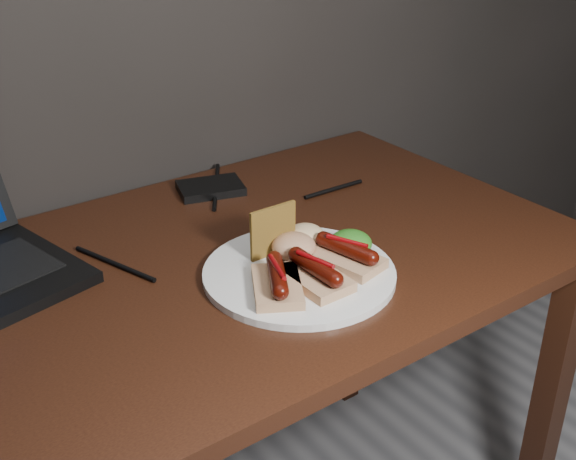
{
  "coord_description": "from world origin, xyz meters",
  "views": [
    {
      "loc": [
        -0.42,
        0.49,
        1.33
      ],
      "look_at": [
        0.17,
        1.3,
        0.82
      ],
      "focal_mm": 45.0,
      "sensor_mm": 36.0,
      "label": 1
    }
  ],
  "objects": [
    {
      "name": "hard_drive",
      "position": [
        0.23,
        1.63,
        0.76
      ],
      "size": [
        0.14,
        0.12,
        0.02
      ],
      "primitive_type": "cube",
      "rotation": [
        0.0,
        0.0,
        -0.29
      ],
      "color": "black",
      "rests_on": "desk"
    },
    {
      "name": "salsa_mound",
      "position": [
        0.19,
        1.3,
        0.78
      ],
      "size": [
        0.07,
        0.07,
        0.04
      ],
      "primitive_type": "ellipsoid",
      "color": "maroon",
      "rests_on": "plate"
    },
    {
      "name": "plate",
      "position": [
        0.17,
        1.27,
        0.76
      ],
      "size": [
        0.31,
        0.31,
        0.01
      ],
      "primitive_type": "cylinder",
      "rotation": [
        0.0,
        0.0,
        0.02
      ],
      "color": "silver",
      "rests_on": "desk"
    },
    {
      "name": "bread_sausage_right",
      "position": [
        0.24,
        1.24,
        0.78
      ],
      "size": [
        0.09,
        0.13,
        0.04
      ],
      "color": "tan",
      "rests_on": "plate"
    },
    {
      "name": "bread_sausage_left",
      "position": [
        0.11,
        1.24,
        0.78
      ],
      "size": [
        0.12,
        0.13,
        0.04
      ],
      "color": "tan",
      "rests_on": "plate"
    },
    {
      "name": "coleslaw_mound",
      "position": [
        0.23,
        1.33,
        0.78
      ],
      "size": [
        0.06,
        0.06,
        0.04
      ],
      "primitive_type": "ellipsoid",
      "color": "beige",
      "rests_on": "plate"
    },
    {
      "name": "desk_cables",
      "position": [
        0.01,
        1.53,
        0.75
      ],
      "size": [
        1.03,
        0.35,
        0.01
      ],
      "color": "black",
      "rests_on": "desk"
    },
    {
      "name": "crispbread",
      "position": [
        0.17,
        1.33,
        0.8
      ],
      "size": [
        0.09,
        0.01,
        0.08
      ],
      "primitive_type": "cube",
      "color": "olive",
      "rests_on": "plate"
    },
    {
      "name": "desk",
      "position": [
        0.0,
        1.38,
        0.66
      ],
      "size": [
        1.4,
        0.7,
        0.75
      ],
      "color": "#36190D",
      "rests_on": "ground"
    },
    {
      "name": "salad_greens",
      "position": [
        0.27,
        1.26,
        0.78
      ],
      "size": [
        0.07,
        0.07,
        0.04
      ],
      "primitive_type": "ellipsoid",
      "color": "#1A5010",
      "rests_on": "plate"
    },
    {
      "name": "bread_sausage_center",
      "position": [
        0.17,
        1.22,
        0.78
      ],
      "size": [
        0.07,
        0.12,
        0.04
      ],
      "color": "tan",
      "rests_on": "plate"
    }
  ]
}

